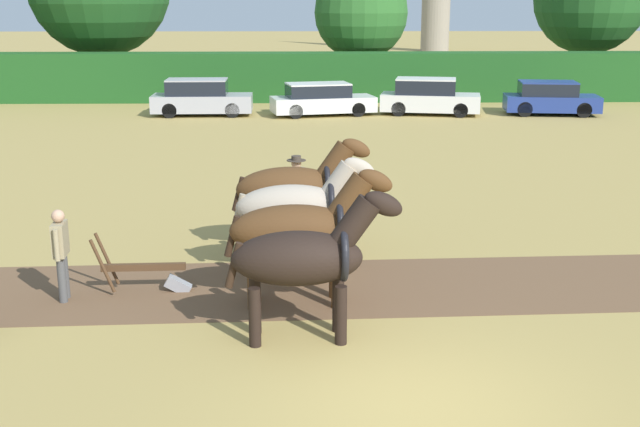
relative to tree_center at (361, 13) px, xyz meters
The scene contains 14 objects.
ground_plane 34.83m from the tree_center, 93.02° to the right, with size 240.00×240.00×0.00m, color #A88E4C.
hedgerow 4.84m from the tree_center, 118.86° to the right, with size 64.19×1.88×2.38m, color #1E511E.
tree_center is the anchor object (origin of this frame).
draft_horse_lead_left 32.74m from the tree_center, 95.58° to the right, with size 2.69×0.94×2.35m.
draft_horse_lead_right 31.31m from the tree_center, 95.95° to the right, with size 2.84×0.97×2.37m.
draft_horse_trail_left 29.88m from the tree_center, 96.36° to the right, with size 2.69×0.95×2.28m.
draft_horse_trail_right 28.45m from the tree_center, 96.79° to the right, with size 2.83×1.01×2.38m.
plow 31.18m from the tree_center, 100.90° to the right, with size 1.69×0.48×1.13m.
farmer_at_plow 31.78m from the tree_center, 103.29° to the right, with size 0.23×0.65×1.59m.
farmer_beside_team 27.01m from the tree_center, 97.14° to the right, with size 0.42×0.59×1.68m.
parked_car_far_left 11.85m from the tree_center, 132.24° to the right, with size 4.37×1.82×1.58m.
parked_car_left 9.51m from the tree_center, 105.24° to the right, with size 4.73×2.59×1.41m.
parked_car_center_left 9.36m from the tree_center, 73.80° to the right, with size 4.56×2.51×1.59m.
parked_car_center 12.07m from the tree_center, 47.74° to the right, with size 4.23×2.30×1.46m.
Camera 1 is at (-1.40, -9.14, 4.97)m, focal length 45.00 mm.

